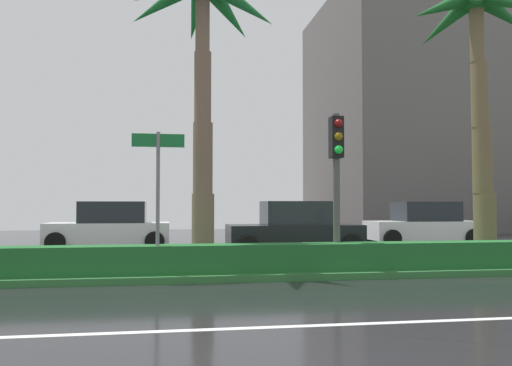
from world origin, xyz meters
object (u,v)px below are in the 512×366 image
object	(u,v)px
street_name_sign	(158,183)
car_in_traffic_fourth	(423,224)
car_in_traffic_third	(295,229)
traffic_signal_median_right	(337,161)
palm_tree_centre_left	(204,26)
palm_tree_centre	(477,47)
car_in_traffic_second	(110,226)

from	to	relation	value
street_name_sign	car_in_traffic_fourth	distance (m)	13.19
car_in_traffic_third	traffic_signal_median_right	bearing A→B (deg)	87.23
traffic_signal_median_right	street_name_sign	world-z (taller)	traffic_signal_median_right
traffic_signal_median_right	car_in_traffic_fourth	distance (m)	10.16
palm_tree_centre_left	car_in_traffic_fourth	xyz separation A→B (m)	(9.12, 6.92, -5.11)
palm_tree_centre	traffic_signal_median_right	distance (m)	5.64
car_in_traffic_second	car_in_traffic_fourth	world-z (taller)	same
palm_tree_centre	traffic_signal_median_right	size ratio (longest dim) A/B	2.13
palm_tree_centre	car_in_traffic_second	size ratio (longest dim) A/B	1.77
palm_tree_centre_left	car_in_traffic_third	bearing A→B (deg)	51.59
car_in_traffic_fourth	palm_tree_centre_left	bearing A→B (deg)	37.20
palm_tree_centre_left	car_in_traffic_third	world-z (taller)	palm_tree_centre_left
car_in_traffic_fourth	palm_tree_centre	bearing A→B (deg)	75.57
car_in_traffic_third	palm_tree_centre	bearing A→B (deg)	137.55
palm_tree_centre	palm_tree_centre_left	bearing A→B (deg)	-177.62
street_name_sign	car_in_traffic_second	distance (m)	8.72
palm_tree_centre	car_in_traffic_fourth	size ratio (longest dim) A/B	1.77
street_name_sign	car_in_traffic_third	world-z (taller)	street_name_sign
car_in_traffic_third	car_in_traffic_second	bearing A→B (deg)	-25.35
traffic_signal_median_right	car_in_traffic_fourth	size ratio (longest dim) A/B	0.83
palm_tree_centre_left	palm_tree_centre	size ratio (longest dim) A/B	0.98
palm_tree_centre_left	car_in_traffic_third	size ratio (longest dim) A/B	1.73
palm_tree_centre	street_name_sign	distance (m)	9.43
traffic_signal_median_right	street_name_sign	xyz separation A→B (m)	(-4.05, -0.41, -0.53)
palm_tree_centre_left	car_in_traffic_second	bearing A→B (deg)	112.32
palm_tree_centre_left	traffic_signal_median_right	xyz separation A→B (m)	(3.01, -1.00, -3.33)
car_in_traffic_third	car_in_traffic_fourth	xyz separation A→B (m)	(5.86, 2.81, 0.00)
street_name_sign	car_in_traffic_fourth	world-z (taller)	street_name_sign
car_in_traffic_second	car_in_traffic_third	size ratio (longest dim) A/B	1.00
palm_tree_centre_left	car_in_traffic_second	world-z (taller)	palm_tree_centre_left
traffic_signal_median_right	palm_tree_centre	bearing A→B (deg)	16.49
street_name_sign	palm_tree_centre	bearing A→B (deg)	11.44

